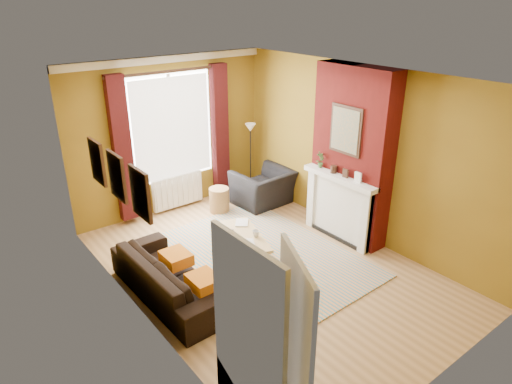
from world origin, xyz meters
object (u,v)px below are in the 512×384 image
Objects in this scene: sofa at (171,276)px; coffee_table at (242,238)px; floor_lamp at (250,139)px; wicker_stool at (219,200)px; armchair at (263,188)px.

coffee_table is (1.31, 0.19, 0.04)m from sofa.
coffee_table is at bearing -130.34° from floor_lamp.
coffee_table is 2.75× the size of wicker_stool.
coffee_table is (-1.49, -1.33, 0.01)m from armchair.
coffee_table is at bearing -111.98° from wicker_stool.
armchair is 0.90m from wicker_stool.
sofa is 1.61× the size of coffee_table.
armchair is at bearing -103.80° from floor_lamp.
floor_lamp is at bearing 67.01° from coffee_table.
sofa is at bearing -144.27° from floor_lamp.
floor_lamp is (1.64, 1.93, 0.79)m from coffee_table.
coffee_table is 1.70m from wicker_stool.
coffee_table is 0.88× the size of floor_lamp.
floor_lamp is at bearing -106.54° from armchair.
armchair reaches higher than sofa.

